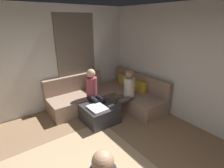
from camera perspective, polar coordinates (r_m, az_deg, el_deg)
wall_back at (r=4.09m, az=29.75°, el=3.94°), size 6.00×0.12×2.70m
wall_left at (r=4.63m, az=-26.98°, el=6.13°), size 0.12×6.00×2.70m
curtain_panel at (r=4.93m, az=-11.64°, el=7.56°), size 0.06×1.10×2.50m
sectional_couch at (r=4.90m, az=-0.82°, el=-4.11°), size 2.10×2.55×0.87m
ottoman at (r=4.21m, az=-4.13°, el=-9.71°), size 0.76×0.76×0.42m
folded_blanket at (r=3.97m, az=-4.90°, el=-7.95°), size 0.44×0.36×0.04m
coffee_mug at (r=4.34m, az=-3.79°, el=-4.87°), size 0.08×0.08×0.10m
game_remote at (r=4.08m, az=-0.22°, el=-7.14°), size 0.05×0.15×0.02m
person_on_couch_back at (r=4.32m, az=4.75°, el=-2.26°), size 0.30×0.60×1.20m
person_on_couch_side at (r=4.34m, az=-6.10°, el=-2.22°), size 0.60×0.30×1.20m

